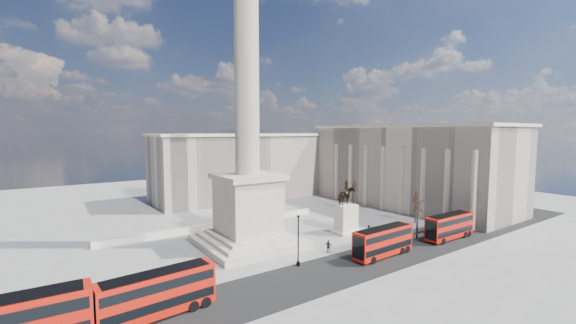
{
  "coord_description": "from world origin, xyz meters",
  "views": [
    {
      "loc": [
        -24.6,
        -41.47,
        17.06
      ],
      "look_at": [
        4.95,
        1.55,
        12.6
      ],
      "focal_mm": 22.0,
      "sensor_mm": 36.0,
      "label": 1
    }
  ],
  "objects_px": {
    "victorian_lamp": "(298,233)",
    "equestrian_statue": "(346,215)",
    "red_bus_c": "(450,226)",
    "red_bus_d": "(489,212)",
    "pedestrian_walking": "(364,237)",
    "pedestrian_standing": "(368,230)",
    "pedestrian_crossing": "(329,246)",
    "red_bus_a": "(158,293)",
    "red_bus_b": "(383,241)",
    "nelsons_column": "(247,160)"
  },
  "relations": [
    {
      "from": "victorian_lamp",
      "to": "equestrian_statue",
      "type": "distance_m",
      "value": 17.07
    },
    {
      "from": "red_bus_c",
      "to": "red_bus_d",
      "type": "distance_m",
      "value": 14.03
    },
    {
      "from": "pedestrian_walking",
      "to": "pedestrian_standing",
      "type": "bearing_deg",
      "value": 12.08
    },
    {
      "from": "pedestrian_crossing",
      "to": "red_bus_d",
      "type": "bearing_deg",
      "value": -127.35
    },
    {
      "from": "victorian_lamp",
      "to": "pedestrian_standing",
      "type": "bearing_deg",
      "value": 13.05
    },
    {
      "from": "red_bus_a",
      "to": "red_bus_b",
      "type": "height_order",
      "value": "red_bus_a"
    },
    {
      "from": "red_bus_a",
      "to": "red_bus_b",
      "type": "xyz_separation_m",
      "value": [
        29.63,
        -1.07,
        -0.11
      ]
    },
    {
      "from": "red_bus_a",
      "to": "pedestrian_walking",
      "type": "relative_size",
      "value": 6.23
    },
    {
      "from": "red_bus_b",
      "to": "pedestrian_standing",
      "type": "distance_m",
      "value": 9.59
    },
    {
      "from": "red_bus_c",
      "to": "red_bus_d",
      "type": "xyz_separation_m",
      "value": [
        14.01,
        0.73,
        0.25
      ]
    },
    {
      "from": "victorian_lamp",
      "to": "red_bus_d",
      "type": "bearing_deg",
      "value": -5.26
    },
    {
      "from": "nelsons_column",
      "to": "victorian_lamp",
      "type": "xyz_separation_m",
      "value": [
        1.19,
        -11.21,
        -8.67
      ]
    },
    {
      "from": "nelsons_column",
      "to": "pedestrian_crossing",
      "type": "height_order",
      "value": "nelsons_column"
    },
    {
      "from": "red_bus_a",
      "to": "pedestrian_walking",
      "type": "xyz_separation_m",
      "value": [
        32.16,
        4.79,
        -1.38
      ]
    },
    {
      "from": "nelsons_column",
      "to": "pedestrian_crossing",
      "type": "relative_size",
      "value": 26.59
    },
    {
      "from": "red_bus_a",
      "to": "equestrian_statue",
      "type": "xyz_separation_m",
      "value": [
        33.28,
        10.09,
        0.93
      ]
    },
    {
      "from": "nelsons_column",
      "to": "pedestrian_standing",
      "type": "height_order",
      "value": "nelsons_column"
    },
    {
      "from": "pedestrian_walking",
      "to": "pedestrian_standing",
      "type": "xyz_separation_m",
      "value": [
        2.94,
        1.91,
        0.06
      ]
    },
    {
      "from": "nelsons_column",
      "to": "pedestrian_crossing",
      "type": "xyz_separation_m",
      "value": [
        7.61,
        -9.7,
        -11.98
      ]
    },
    {
      "from": "victorian_lamp",
      "to": "pedestrian_walking",
      "type": "distance_m",
      "value": 14.78
    },
    {
      "from": "equestrian_statue",
      "to": "pedestrian_walking",
      "type": "height_order",
      "value": "equestrian_statue"
    },
    {
      "from": "nelsons_column",
      "to": "pedestrian_standing",
      "type": "xyz_separation_m",
      "value": [
        18.37,
        -7.23,
        -12.0
      ]
    },
    {
      "from": "victorian_lamp",
      "to": "pedestrian_standing",
      "type": "xyz_separation_m",
      "value": [
        17.18,
        3.98,
        -3.33
      ]
    },
    {
      "from": "red_bus_b",
      "to": "equestrian_statue",
      "type": "distance_m",
      "value": 11.79
    },
    {
      "from": "nelsons_column",
      "to": "pedestrian_crossing",
      "type": "distance_m",
      "value": 17.19
    },
    {
      "from": "pedestrian_walking",
      "to": "pedestrian_crossing",
      "type": "relative_size",
      "value": 0.91
    },
    {
      "from": "nelsons_column",
      "to": "red_bus_a",
      "type": "distance_m",
      "value": 24.25
    },
    {
      "from": "pedestrian_crossing",
      "to": "victorian_lamp",
      "type": "bearing_deg",
      "value": 74.63
    },
    {
      "from": "red_bus_b",
      "to": "pedestrian_crossing",
      "type": "relative_size",
      "value": 5.37
    },
    {
      "from": "red_bus_b",
      "to": "victorian_lamp",
      "type": "bearing_deg",
      "value": 160.04
    },
    {
      "from": "red_bus_a",
      "to": "red_bus_d",
      "type": "distance_m",
      "value": 58.57
    },
    {
      "from": "red_bus_d",
      "to": "pedestrian_standing",
      "type": "height_order",
      "value": "red_bus_d"
    },
    {
      "from": "equestrian_statue",
      "to": "red_bus_b",
      "type": "bearing_deg",
      "value": -108.14
    },
    {
      "from": "red_bus_d",
      "to": "pedestrian_standing",
      "type": "bearing_deg",
      "value": 160.97
    },
    {
      "from": "red_bus_d",
      "to": "pedestrian_walking",
      "type": "xyz_separation_m",
      "value": [
        -26.41,
        5.81,
        -1.5
      ]
    },
    {
      "from": "pedestrian_walking",
      "to": "pedestrian_standing",
      "type": "relative_size",
      "value": 0.93
    },
    {
      "from": "red_bus_c",
      "to": "red_bus_a",
      "type": "bearing_deg",
      "value": 178.38
    },
    {
      "from": "red_bus_a",
      "to": "pedestrian_crossing",
      "type": "relative_size",
      "value": 5.69
    },
    {
      "from": "red_bus_a",
      "to": "pedestrian_standing",
      "type": "bearing_deg",
      "value": 6.29
    },
    {
      "from": "red_bus_d",
      "to": "victorian_lamp",
      "type": "relative_size",
      "value": 1.54
    },
    {
      "from": "red_bus_c",
      "to": "equestrian_statue",
      "type": "bearing_deg",
      "value": 134.22
    },
    {
      "from": "red_bus_a",
      "to": "pedestrian_standing",
      "type": "relative_size",
      "value": 5.82
    },
    {
      "from": "red_bus_b",
      "to": "pedestrian_standing",
      "type": "relative_size",
      "value": 5.5
    },
    {
      "from": "red_bus_a",
      "to": "red_bus_c",
      "type": "height_order",
      "value": "red_bus_a"
    },
    {
      "from": "pedestrian_walking",
      "to": "equestrian_statue",
      "type": "bearing_deg",
      "value": 57.06
    },
    {
      "from": "pedestrian_standing",
      "to": "pedestrian_crossing",
      "type": "xyz_separation_m",
      "value": [
        -10.76,
        -2.47,
        0.02
      ]
    },
    {
      "from": "red_bus_a",
      "to": "pedestrian_walking",
      "type": "height_order",
      "value": "red_bus_a"
    },
    {
      "from": "pedestrian_standing",
      "to": "red_bus_b",
      "type": "bearing_deg",
      "value": 45.37
    },
    {
      "from": "red_bus_a",
      "to": "red_bus_d",
      "type": "relative_size",
      "value": 0.96
    },
    {
      "from": "red_bus_b",
      "to": "equestrian_statue",
      "type": "bearing_deg",
      "value": 69.86
    }
  ]
}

